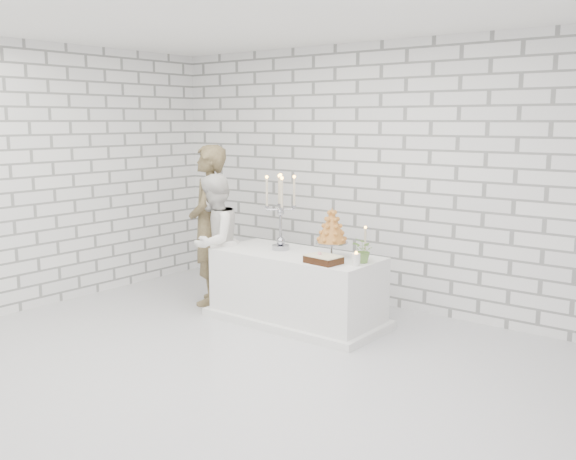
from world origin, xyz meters
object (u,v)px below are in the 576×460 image
Objects in this scene: cake_table at (296,288)px; groom at (209,225)px; bride at (214,242)px; croquembouche at (332,233)px; candelabra at (281,212)px.

groom reaches higher than cake_table.
bride is 1.48m from croquembouche.
cake_table is 0.76m from croquembouche.
candelabra reaches higher than bride.
cake_table is 1.12m from bride.
croquembouche is (1.44, 0.24, 0.24)m from bride.
cake_table is at bearing -173.24° from croquembouche.
bride is at bearing -169.71° from cake_table.
candelabra reaches higher than croquembouche.
croquembouche is at bearing 0.99° from candelabra.
croquembouche is (0.65, 0.01, -0.16)m from candelabra.
candelabra is 0.67m from croquembouche.
candelabra reaches higher than cake_table.
groom reaches higher than croquembouche.
groom is at bearing -140.82° from bride.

